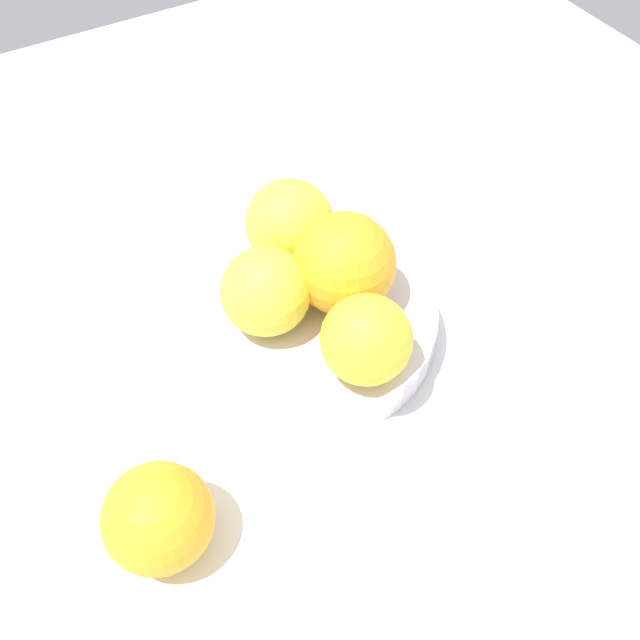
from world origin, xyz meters
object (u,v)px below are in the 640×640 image
(orange_in_bowl_1, at_px, (266,292))
(orange_loose_0, at_px, (158,518))
(orange_in_bowl_3, at_px, (370,338))
(fruit_bowl, at_px, (320,324))
(orange_in_bowl_0, at_px, (347,267))
(orange_in_bowl_2, at_px, (290,224))

(orange_in_bowl_1, bearing_deg, orange_loose_0, 128.54)
(orange_in_bowl_3, bearing_deg, fruit_bowl, 2.50)
(orange_in_bowl_3, bearing_deg, orange_in_bowl_1, 30.55)
(fruit_bowl, relative_size, orange_in_bowl_3, 2.82)
(orange_in_bowl_1, bearing_deg, orange_in_bowl_0, -102.18)
(orange_in_bowl_0, relative_size, orange_loose_0, 1.10)
(orange_in_bowl_1, relative_size, orange_loose_0, 0.94)
(fruit_bowl, height_order, orange_in_bowl_2, orange_in_bowl_2)
(orange_loose_0, bearing_deg, orange_in_bowl_1, -51.46)
(orange_loose_0, bearing_deg, fruit_bowl, -60.92)
(fruit_bowl, height_order, orange_in_bowl_0, orange_in_bowl_0)
(orange_in_bowl_1, bearing_deg, orange_in_bowl_3, -149.45)
(orange_in_bowl_1, distance_m, orange_in_bowl_2, 0.07)
(orange_in_bowl_2, bearing_deg, orange_in_bowl_3, 177.65)
(orange_in_bowl_3, bearing_deg, orange_loose_0, 100.36)
(orange_in_bowl_3, relative_size, orange_loose_0, 0.91)
(orange_in_bowl_0, height_order, orange_in_bowl_1, orange_in_bowl_0)
(orange_in_bowl_0, height_order, orange_in_bowl_3, orange_in_bowl_0)
(fruit_bowl, distance_m, orange_in_bowl_1, 0.07)
(orange_in_bowl_1, bearing_deg, fruit_bowl, -102.94)
(fruit_bowl, bearing_deg, orange_in_bowl_3, -177.50)
(fruit_bowl, bearing_deg, orange_in_bowl_1, 77.06)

